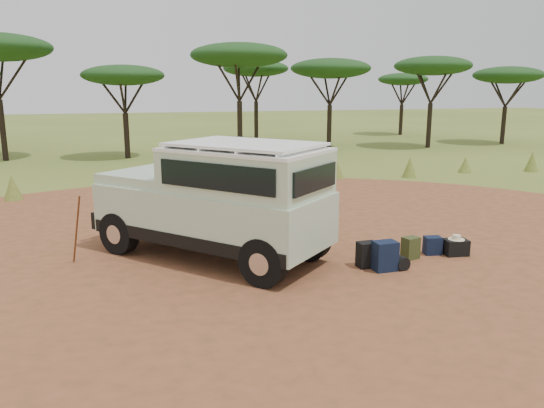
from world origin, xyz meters
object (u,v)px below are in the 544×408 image
object	(u,v)px
backpack_olive	(411,248)
hard_case	(456,247)
backpack_navy	(385,256)
duffel_navy	(433,246)
backpack_black	(367,255)
walking_staff	(77,230)
safari_vehicle	(218,203)

from	to	relation	value
backpack_olive	hard_case	distance (m)	1.11
backpack_navy	duffel_navy	bearing A→B (deg)	22.06
backpack_navy	hard_case	size ratio (longest dim) A/B	1.21
backpack_black	backpack_navy	xyz separation A→B (m)	(0.25, -0.29, 0.04)
backpack_navy	backpack_olive	world-z (taller)	backpack_navy
walking_staff	backpack_black	xyz separation A→B (m)	(5.74, -1.84, -0.50)
duffel_navy	backpack_black	bearing A→B (deg)	-158.19
safari_vehicle	duffel_navy	bearing A→B (deg)	34.75
safari_vehicle	backpack_black	xyz separation A→B (m)	(2.83, -1.49, -0.97)
safari_vehicle	backpack_navy	bearing A→B (deg)	18.40
walking_staff	duffel_navy	bearing A→B (deg)	-38.73
safari_vehicle	hard_case	xyz separation A→B (m)	(5.09, -1.33, -1.06)
duffel_navy	walking_staff	bearing A→B (deg)	179.38
backpack_black	hard_case	xyz separation A→B (m)	(2.27, 0.16, -0.09)
backpack_black	duffel_navy	size ratio (longest dim) A/B	1.32
backpack_black	backpack_navy	world-z (taller)	backpack_navy
safari_vehicle	backpack_navy	distance (m)	3.68
backpack_black	hard_case	size ratio (longest dim) A/B	1.07
hard_case	backpack_olive	bearing A→B (deg)	-175.17
backpack_black	backpack_olive	distance (m)	1.18
walking_staff	backpack_olive	size ratio (longest dim) A/B	3.32
walking_staff	hard_case	xyz separation A→B (m)	(8.01, -1.68, -0.59)
backpack_black	backpack_olive	xyz separation A→B (m)	(1.16, 0.22, -0.03)
safari_vehicle	backpack_olive	size ratio (longest dim) A/B	10.82
duffel_navy	safari_vehicle	bearing A→B (deg)	176.73
backpack_black	backpack_navy	bearing A→B (deg)	-50.05
backpack_olive	duffel_navy	bearing A→B (deg)	-2.97
safari_vehicle	backpack_black	distance (m)	3.34
backpack_navy	hard_case	bearing A→B (deg)	11.92
safari_vehicle	backpack_navy	world-z (taller)	safari_vehicle
backpack_black	hard_case	distance (m)	2.27
walking_staff	backpack_black	size ratio (longest dim) A/B	3.01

